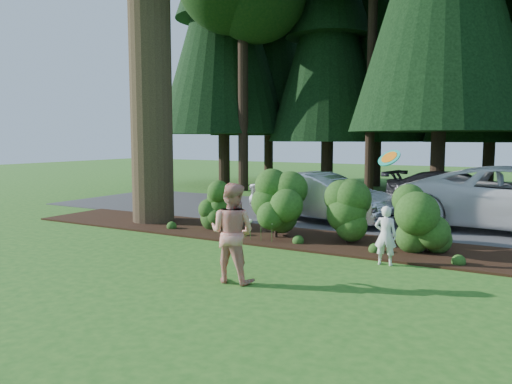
{
  "coord_description": "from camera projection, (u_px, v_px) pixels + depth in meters",
  "views": [
    {
      "loc": [
        5.53,
        -8.11,
        2.55
      ],
      "look_at": [
        -0.2,
        1.98,
        1.3
      ],
      "focal_mm": 35.0,
      "sensor_mm": 36.0,
      "label": 1
    }
  ],
  "objects": [
    {
      "name": "lily_cluster",
      "position": [
        261.0,
        223.0,
        12.17
      ],
      "size": [
        0.69,
        0.09,
        0.57
      ],
      "color": "#214314",
      "rests_on": "ground"
    },
    {
      "name": "car_silver_wagon",
      "position": [
        321.0,
        197.0,
        15.22
      ],
      "size": [
        4.67,
        2.31,
        1.47
      ],
      "primitive_type": "imported",
      "rotation": [
        0.0,
        0.0,
        1.4
      ],
      "color": "#BCBCC1",
      "rests_on": "driveway"
    },
    {
      "name": "mulch_bed",
      "position": [
        287.0,
        237.0,
        12.81
      ],
      "size": [
        16.0,
        2.5,
        0.05
      ],
      "primitive_type": "cube",
      "color": "black",
      "rests_on": "ground"
    },
    {
      "name": "frisbee",
      "position": [
        389.0,
        158.0,
        9.93
      ],
      "size": [
        0.54,
        0.39,
        0.44
      ],
      "color": "teal",
      "rests_on": "ground"
    },
    {
      "name": "shrub_row",
      "position": [
        314.0,
        210.0,
        12.25
      ],
      "size": [
        6.53,
        1.6,
        1.61
      ],
      "color": "#214314",
      "rests_on": "ground"
    },
    {
      "name": "ground",
      "position": [
        216.0,
        266.0,
        10.0
      ],
      "size": [
        80.0,
        80.0,
        0.0
      ],
      "primitive_type": "plane",
      "color": "#26611B",
      "rests_on": "ground"
    },
    {
      "name": "driveway",
      "position": [
        344.0,
        215.0,
        16.48
      ],
      "size": [
        22.0,
        6.0,
        0.03
      ],
      "primitive_type": "cube",
      "color": "#38383A",
      "rests_on": "ground"
    },
    {
      "name": "car_dark_suv",
      "position": [
        456.0,
        193.0,
        16.84
      ],
      "size": [
        5.04,
        2.74,
        1.39
      ],
      "primitive_type": "imported",
      "rotation": [
        0.0,
        0.0,
        1.4
      ],
      "color": "black",
      "rests_on": "driveway"
    },
    {
      "name": "adult",
      "position": [
        232.0,
        233.0,
        8.84
      ],
      "size": [
        0.9,
        0.72,
        1.78
      ],
      "primitive_type": "imported",
      "rotation": [
        0.0,
        0.0,
        3.2
      ],
      "color": "red",
      "rests_on": "ground"
    },
    {
      "name": "child",
      "position": [
        386.0,
        235.0,
        10.04
      ],
      "size": [
        0.46,
        0.32,
        1.21
      ],
      "primitive_type": "imported",
      "rotation": [
        0.0,
        0.0,
        3.21
      ],
      "color": "white",
      "rests_on": "ground"
    }
  ]
}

